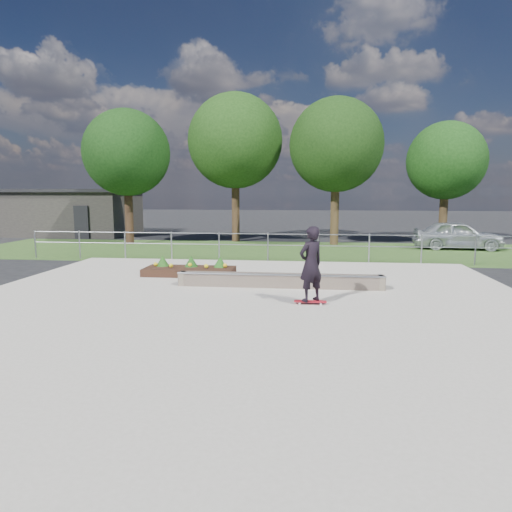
{
  "coord_description": "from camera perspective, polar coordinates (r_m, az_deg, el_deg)",
  "views": [
    {
      "loc": [
        1.59,
        -10.69,
        2.84
      ],
      "look_at": [
        0.2,
        1.5,
        1.1
      ],
      "focal_mm": 32.0,
      "sensor_mm": 36.0,
      "label": 1
    }
  ],
  "objects": [
    {
      "name": "tree_mid_left",
      "position": [
        26.16,
        -2.61,
        14.13
      ],
      "size": [
        5.25,
        5.25,
        8.25
      ],
      "color": "#312013",
      "rests_on": "ground"
    },
    {
      "name": "planter_bed",
      "position": [
        15.49,
        -8.28,
        -1.66
      ],
      "size": [
        3.0,
        1.2,
        0.61
      ],
      "color": "black",
      "rests_on": "concrete_slab"
    },
    {
      "name": "grind_ledge",
      "position": [
        13.35,
        2.97,
        -3.06
      ],
      "size": [
        6.0,
        0.44,
        0.43
      ],
      "color": "brown",
      "rests_on": "concrete_slab"
    },
    {
      "name": "tree_far_left",
      "position": [
        25.63,
        -15.86,
        12.27
      ],
      "size": [
        4.55,
        4.55,
        7.15
      ],
      "color": "black",
      "rests_on": "ground"
    },
    {
      "name": "skateboarder",
      "position": [
        11.28,
        6.88,
        -1.02
      ],
      "size": [
        0.81,
        0.77,
        1.95
      ],
      "color": "white",
      "rests_on": "concrete_slab"
    },
    {
      "name": "parked_car",
      "position": [
        24.59,
        23.9,
        2.4
      ],
      "size": [
        4.29,
        2.0,
        1.42
      ],
      "primitive_type": "imported",
      "rotation": [
        0.0,
        0.0,
        1.49
      ],
      "color": "#B3B9BE",
      "rests_on": "ground"
    },
    {
      "name": "fence",
      "position": [
        18.37,
        1.5,
        1.59
      ],
      "size": [
        20.06,
        0.06,
        1.2
      ],
      "color": "#92949A",
      "rests_on": "ground"
    },
    {
      "name": "tree_mid_right",
      "position": [
        24.84,
        10.0,
        13.47
      ],
      "size": [
        4.9,
        4.9,
        7.7
      ],
      "color": "#362615",
      "rests_on": "ground"
    },
    {
      "name": "ground",
      "position": [
        11.17,
        -1.9,
        -6.66
      ],
      "size": [
        120.0,
        120.0,
        0.0
      ],
      "primitive_type": "plane",
      "color": "black",
      "rests_on": "ground"
    },
    {
      "name": "tree_far_right",
      "position": [
        27.26,
        22.69,
        10.9
      ],
      "size": [
        4.2,
        4.2,
        6.6
      ],
      "color": "#322214",
      "rests_on": "ground"
    },
    {
      "name": "concrete_slab",
      "position": [
        11.16,
        -1.9,
        -6.51
      ],
      "size": [
        15.0,
        15.0,
        0.06
      ],
      "primitive_type": "cube",
      "color": "#AAA397",
      "rests_on": "ground"
    },
    {
      "name": "grass_verge",
      "position": [
        21.93,
        2.29,
        0.64
      ],
      "size": [
        30.0,
        8.0,
        0.02
      ],
      "primitive_type": "cube",
      "color": "#2D4C1E",
      "rests_on": "ground"
    },
    {
      "name": "building",
      "position": [
        32.67,
        -22.1,
        5.14
      ],
      "size": [
        8.4,
        5.4,
        3.0
      ],
      "color": "#292724",
      "rests_on": "ground"
    }
  ]
}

